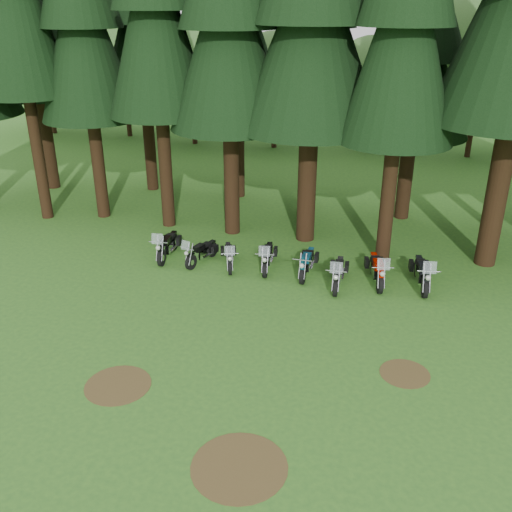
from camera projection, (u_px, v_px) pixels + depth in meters
The scene contains 19 objects.
ground at pixel (245, 360), 16.47m from camera, with size 120.00×120.00×0.00m, color #306322.
pine_back_4 at pixel (422, 32), 23.80m from camera, with size 4.94×4.94×13.78m.
decid_0 at pixel (46, 53), 41.38m from camera, with size 8.00×7.78×10.00m.
decid_1 at pixel (126, 55), 40.44m from camera, with size 7.91×7.69×9.88m.
decid_2 at pixel (195, 72), 38.66m from camera, with size 6.72×6.53×8.40m.
decid_3 at pixel (278, 81), 37.83m from camera, with size 6.12×5.95×7.65m.
decid_4 at pixel (375, 84), 37.49m from camera, with size 5.93×5.76×7.41m.
decid_5 at pixel (489, 58), 34.63m from camera, with size 8.45×8.21×10.56m.
dirt_patch_0 at pixel (118, 385), 15.40m from camera, with size 1.80×1.80×0.01m, color #4C3D1E.
dirt_patch_1 at pixel (405, 374), 15.88m from camera, with size 1.40×1.40×0.01m, color #4C3D1E.
dirt_patch_2 at pixel (239, 467), 12.72m from camera, with size 2.20×2.20×0.01m, color #4C3D1E.
motorcycle_0 at pixel (168, 246), 22.78m from camera, with size 0.50×2.33×1.46m.
motorcycle_1 at pixel (202, 253), 22.34m from camera, with size 0.83×2.01×1.28m.
motorcycle_2 at pixel (229, 257), 22.02m from camera, with size 0.92×2.00×1.29m.
motorcycle_3 at pixel (267, 258), 21.84m from camera, with size 0.56×2.22×1.39m.
motorcycle_4 at pixel (307, 264), 21.37m from camera, with size 0.32×2.20×0.90m.
motorcycle_5 at pixel (338, 274), 20.51m from camera, with size 0.43×2.28×1.44m.
motorcycle_6 at pixel (377, 271), 20.74m from camera, with size 0.79×2.36×1.48m.
motorcycle_7 at pixel (422, 274), 20.46m from camera, with size 0.65×2.42×1.52m.
Camera 1 is at (3.80, -13.22, 9.56)m, focal length 40.00 mm.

